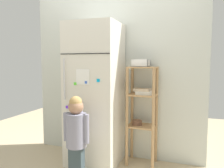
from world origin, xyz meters
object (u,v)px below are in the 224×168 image
(refrigerator, at_px, (95,94))
(pantry_shelf_unit, at_px, (142,106))
(fruit_bin, at_px, (140,64))
(child_standing, at_px, (76,130))

(refrigerator, xyz_separation_m, pantry_shelf_unit, (0.58, 0.15, -0.14))
(refrigerator, height_order, pantry_shelf_unit, refrigerator)
(refrigerator, xyz_separation_m, fruit_bin, (0.54, 0.16, 0.38))
(pantry_shelf_unit, bearing_deg, refrigerator, -165.88)
(refrigerator, bearing_deg, child_standing, -89.61)
(child_standing, height_order, fruit_bin, fruit_bin)
(refrigerator, height_order, fruit_bin, refrigerator)
(fruit_bin, bearing_deg, pantry_shelf_unit, -23.73)
(child_standing, xyz_separation_m, fruit_bin, (0.54, 0.67, 0.70))
(fruit_bin, bearing_deg, child_standing, -128.94)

